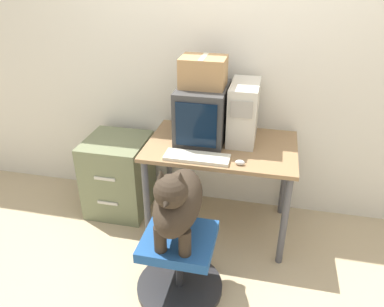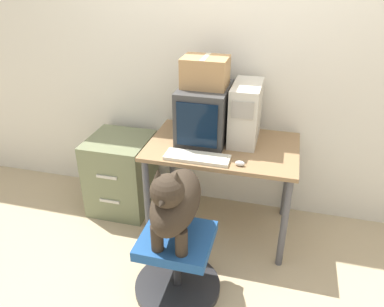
% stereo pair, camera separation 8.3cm
% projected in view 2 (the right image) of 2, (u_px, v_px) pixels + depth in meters
% --- Properties ---
extents(ground_plane, '(12.00, 12.00, 0.00)m').
position_uv_depth(ground_plane, '(210.00, 256.00, 2.87)').
color(ground_plane, tan).
extents(wall_back, '(8.00, 0.05, 2.60)m').
position_uv_depth(wall_back, '(236.00, 61.00, 2.93)').
color(wall_back, silver).
rests_on(wall_back, ground_plane).
extents(desk, '(1.12, 0.73, 0.78)m').
position_uv_depth(desk, '(222.00, 157.00, 2.86)').
color(desk, olive).
rests_on(desk, ground_plane).
extents(crt_monitor, '(0.36, 0.48, 0.42)m').
position_uv_depth(crt_monitor, '(204.00, 113.00, 2.82)').
color(crt_monitor, '#383838').
rests_on(crt_monitor, desk).
extents(pc_tower, '(0.21, 0.42, 0.45)m').
position_uv_depth(pc_tower, '(246.00, 113.00, 2.79)').
color(pc_tower, beige).
rests_on(pc_tower, desk).
extents(keyboard, '(0.46, 0.15, 0.03)m').
position_uv_depth(keyboard, '(197.00, 157.00, 2.62)').
color(keyboard, beige).
rests_on(keyboard, desk).
extents(computer_mouse, '(0.07, 0.04, 0.04)m').
position_uv_depth(computer_mouse, '(240.00, 163.00, 2.53)').
color(computer_mouse, silver).
rests_on(computer_mouse, desk).
extents(office_chair, '(0.59, 0.59, 0.46)m').
position_uv_depth(office_chair, '(177.00, 264.00, 2.49)').
color(office_chair, '#262628').
rests_on(office_chair, ground_plane).
extents(dog, '(0.28, 0.59, 0.56)m').
position_uv_depth(dog, '(175.00, 201.00, 2.24)').
color(dog, '#33281E').
rests_on(dog, office_chair).
extents(filing_cabinet, '(0.51, 0.53, 0.68)m').
position_uv_depth(filing_cabinet, '(121.00, 174.00, 3.29)').
color(filing_cabinet, '#6B7251').
rests_on(filing_cabinet, ground_plane).
extents(cardboard_box, '(0.32, 0.25, 0.22)m').
position_uv_depth(cardboard_box, '(205.00, 72.00, 2.68)').
color(cardboard_box, '#A87F51').
rests_on(cardboard_box, crt_monitor).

